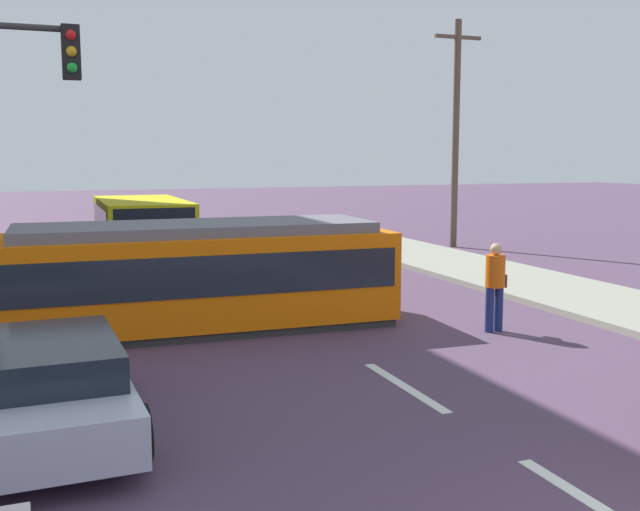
% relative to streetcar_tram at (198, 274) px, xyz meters
% --- Properties ---
extents(ground_plane, '(120.00, 120.00, 0.00)m').
position_rel_streetcar_tram_xyz_m(ground_plane, '(1.97, -0.73, -1.04)').
color(ground_plane, '#503A52').
extents(lane_stripe_1, '(0.16, 2.40, 0.01)m').
position_rel_streetcar_tram_xyz_m(lane_stripe_1, '(1.97, -8.73, -1.04)').
color(lane_stripe_1, silver).
rests_on(lane_stripe_1, ground).
extents(lane_stripe_2, '(0.16, 2.40, 0.01)m').
position_rel_streetcar_tram_xyz_m(lane_stripe_2, '(1.97, -4.73, -1.04)').
color(lane_stripe_2, silver).
rests_on(lane_stripe_2, ground).
extents(lane_stripe_3, '(0.16, 2.40, 0.01)m').
position_rel_streetcar_tram_xyz_m(lane_stripe_3, '(1.97, 6.00, -1.04)').
color(lane_stripe_3, silver).
rests_on(lane_stripe_3, ground).
extents(lane_stripe_4, '(0.16, 2.40, 0.01)m').
position_rel_streetcar_tram_xyz_m(lane_stripe_4, '(1.97, 12.00, -1.04)').
color(lane_stripe_4, silver).
rests_on(lane_stripe_4, ground).
extents(streetcar_tram, '(7.42, 2.74, 2.02)m').
position_rel_streetcar_tram_xyz_m(streetcar_tram, '(0.00, 0.00, 0.00)').
color(streetcar_tram, orange).
rests_on(streetcar_tram, ground).
extents(city_bus, '(2.57, 5.60, 1.91)m').
position_rel_streetcar_tram_xyz_m(city_bus, '(0.26, 9.72, 0.05)').
color(city_bus, '#CAC110').
rests_on(city_bus, ground).
extents(pedestrian_crossing, '(0.48, 0.36, 1.67)m').
position_rel_streetcar_tram_xyz_m(pedestrian_crossing, '(5.10, -2.32, -0.10)').
color(pedestrian_crossing, navy).
rests_on(pedestrian_crossing, ground).
extents(parked_sedan_mid, '(2.20, 4.16, 1.19)m').
position_rel_streetcar_tram_xyz_m(parked_sedan_mid, '(-2.90, -4.91, -0.42)').
color(parked_sedan_mid, silver).
rests_on(parked_sedan_mid, ground).
extents(parked_sedan_far, '(2.20, 4.38, 1.19)m').
position_rel_streetcar_tram_xyz_m(parked_sedan_far, '(-3.08, 3.96, -0.42)').
color(parked_sedan_far, black).
rests_on(parked_sedan_far, ground).
extents(utility_pole_mid, '(1.80, 0.24, 7.96)m').
position_rel_streetcar_tram_xyz_m(utility_pole_mid, '(11.20, 9.28, 3.12)').
color(utility_pole_mid, brown).
rests_on(utility_pole_mid, ground).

